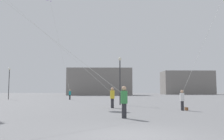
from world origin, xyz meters
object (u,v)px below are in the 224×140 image
at_px(person_in_white, 182,99).
at_px(handbag_beside_flyer, 186,109).
at_px(building_centre_hall, 187,83).
at_px(lamppost_west, 9,79).
at_px(person_in_yellow, 112,97).
at_px(person_in_teal, 70,94).
at_px(lamppost_east, 120,73).
at_px(building_left_hall, 100,82).
at_px(person_in_green, 124,101).

xyz_separation_m(person_in_white, handbag_beside_flyer, (0.35, 0.10, -0.75)).
bearing_deg(building_centre_hall, lamppost_west, -134.71).
height_order(person_in_yellow, handbag_beside_flyer, person_in_yellow).
distance_m(person_in_teal, lamppost_east, 16.81).
bearing_deg(person_in_teal, building_centre_hall, 71.86).
bearing_deg(building_left_hall, building_centre_hall, 20.67).
bearing_deg(building_left_hall, person_in_teal, -97.32).
bearing_deg(person_in_teal, lamppost_west, -169.51).
xyz_separation_m(person_in_teal, building_left_hall, (5.22, 40.64, 3.55)).
bearing_deg(lamppost_east, person_in_green, -94.00).
distance_m(person_in_teal, building_centre_hall, 68.22).
relative_size(person_in_white, building_centre_hall, 0.08).
relative_size(person_in_white, person_in_teal, 0.92).
relative_size(person_in_teal, building_centre_hall, 0.08).
height_order(building_centre_hall, handbag_beside_flyer, building_centre_hall).
bearing_deg(building_left_hall, lamppost_west, -112.38).
relative_size(person_in_yellow, lamppost_west, 0.33).
bearing_deg(building_centre_hall, handbag_beside_flyer, -111.11).
bearing_deg(person_in_white, person_in_teal, 18.08).
relative_size(building_left_hall, lamppost_west, 3.98).
height_order(person_in_white, person_in_green, person_in_green).
bearing_deg(building_centre_hall, person_in_white, -111.31).
bearing_deg(person_in_green, building_left_hall, -111.89).
height_order(building_left_hall, lamppost_west, building_left_hall).
relative_size(person_in_teal, lamppost_west, 0.31).
bearing_deg(handbag_beside_flyer, person_in_green, -137.77).
distance_m(building_left_hall, handbag_beside_flyer, 63.07).
height_order(building_left_hall, building_centre_hall, building_centre_hall).
distance_m(person_in_teal, building_left_hall, 41.13).
xyz_separation_m(person_in_green, person_in_teal, (-6.40, 26.85, -0.04)).
bearing_deg(building_left_hall, person_in_yellow, -89.09).
xyz_separation_m(person_in_white, person_in_teal, (-11.47, 22.03, 0.07)).
height_order(person_in_white, lamppost_east, lamppost_east).
bearing_deg(lamppost_east, building_centre_hall, 63.84).
bearing_deg(handbag_beside_flyer, building_left_hall, 96.02).
height_order(person_in_green, lamppost_east, lamppost_east).
height_order(person_in_white, building_centre_hall, building_centre_hall).
relative_size(person_in_green, building_left_hall, 0.08).
bearing_deg(person_in_white, building_left_hall, -3.74).
bearing_deg(building_left_hall, lamppost_east, -87.93).
distance_m(person_in_yellow, building_left_hall, 59.95).
height_order(person_in_green, handbag_beside_flyer, person_in_green).
distance_m(person_in_green, lamppost_west, 33.40).
bearing_deg(lamppost_west, building_centre_hall, 45.29).
relative_size(lamppost_east, handbag_beside_flyer, 16.14).
bearing_deg(person_in_yellow, person_in_green, -157.54).
bearing_deg(lamppost_east, building_left_hall, 92.07).
distance_m(person_in_white, person_in_green, 6.99).
bearing_deg(lamppost_east, person_in_white, -59.03).
xyz_separation_m(person_in_teal, building_centre_hall, (41.22, 54.23, 3.80)).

